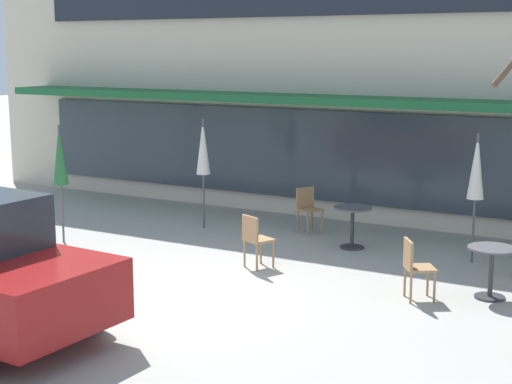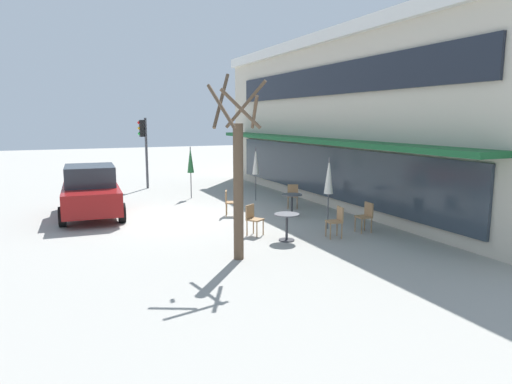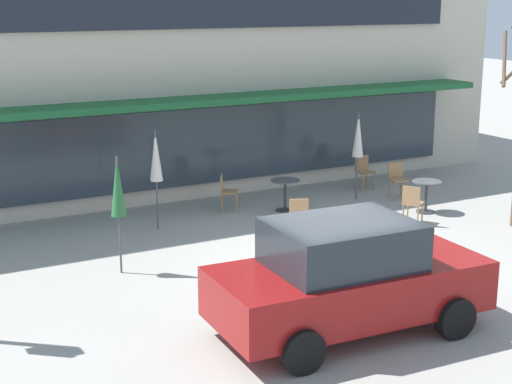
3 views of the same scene
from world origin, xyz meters
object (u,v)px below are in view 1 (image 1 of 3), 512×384
cafe_table_near_wall (352,220)px  cafe_table_streetside (491,264)px  cafe_chair_2 (415,265)px  cafe_chair_4 (308,206)px  patio_umbrella_green_folded (476,167)px  cafe_chair_0 (255,237)px  patio_umbrella_cream_folded (203,148)px  patio_umbrella_corner_open (60,156)px

cafe_table_near_wall → cafe_table_streetside: 3.33m
cafe_chair_2 → cafe_chair_4: 4.36m
patio_umbrella_green_folded → cafe_chair_0: patio_umbrella_green_folded is taller
cafe_chair_0 → cafe_chair_4: size_ratio=1.00×
patio_umbrella_cream_folded → cafe_table_streetside: bearing=-15.9°
cafe_table_near_wall → cafe_chair_2: 3.02m
patio_umbrella_cream_folded → patio_umbrella_corner_open: (-1.64, -2.28, 0.00)m
cafe_table_near_wall → cafe_chair_0: bearing=-113.6°
cafe_table_near_wall → cafe_chair_2: (1.93, -2.32, 0.01)m
cafe_table_streetside → cafe_chair_4: bearing=149.7°
cafe_table_streetside → cafe_chair_2: size_ratio=0.85×
cafe_table_near_wall → patio_umbrella_corner_open: bearing=-155.2°
cafe_chair_0 → cafe_chair_2: same height
patio_umbrella_cream_folded → cafe_chair_0: 3.31m
patio_umbrella_green_folded → cafe_chair_0: size_ratio=2.47×
cafe_table_streetside → cafe_chair_0: size_ratio=0.85×
cafe_table_streetside → cafe_chair_4: size_ratio=0.85×
cafe_table_near_wall → cafe_chair_2: cafe_chair_2 is taller
patio_umbrella_cream_folded → cafe_chair_2: patio_umbrella_cream_folded is taller
patio_umbrella_green_folded → cafe_chair_2: 2.66m
cafe_chair_0 → cafe_chair_2: bearing=-6.3°
cafe_chair_4 → cafe_chair_2: bearing=-43.7°
cafe_table_near_wall → patio_umbrella_cream_folded: patio_umbrella_cream_folded is taller
cafe_table_streetside → patio_umbrella_green_folded: 2.23m
cafe_table_streetside → patio_umbrella_corner_open: 7.83m
cafe_chair_4 → patio_umbrella_corner_open: bearing=-141.1°
cafe_table_streetside → cafe_chair_0: (-3.74, -0.31, 0.01)m
cafe_table_streetside → cafe_chair_2: 1.12m
cafe_table_streetside → cafe_chair_4: cafe_chair_4 is taller
patio_umbrella_green_folded → cafe_chair_0: bearing=-145.2°
cafe_chair_2 → cafe_table_streetside: bearing=33.4°
patio_umbrella_corner_open → cafe_chair_4: bearing=38.9°
cafe_table_near_wall → cafe_chair_0: 2.19m
patio_umbrella_corner_open → cafe_chair_0: 4.14m
patio_umbrella_green_folded → cafe_chair_0: 3.85m
patio_umbrella_green_folded → cafe_chair_2: bearing=-95.1°
cafe_table_near_wall → patio_umbrella_corner_open: (-4.87, -2.25, 1.11)m
patio_umbrella_green_folded → cafe_chair_4: size_ratio=2.47×
cafe_table_streetside → cafe_table_near_wall: bearing=149.3°
patio_umbrella_green_folded → cafe_chair_2: (-0.22, -2.42, -1.10)m
cafe_table_streetside → patio_umbrella_corner_open: size_ratio=0.35×
patio_umbrella_cream_folded → cafe_chair_4: (2.00, 0.65, -1.10)m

